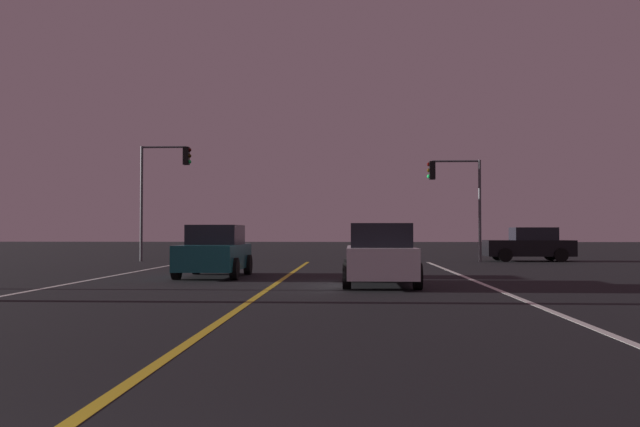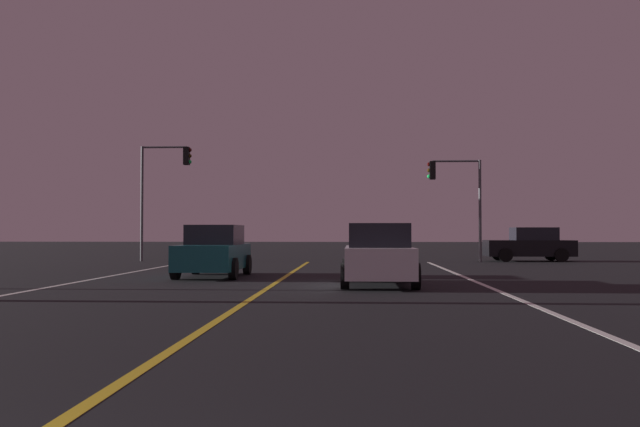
{
  "view_description": "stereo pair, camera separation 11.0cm",
  "coord_description": "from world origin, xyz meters",
  "px_view_note": "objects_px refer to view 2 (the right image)",
  "views": [
    {
      "loc": [
        2.16,
        -1.85,
        1.47
      ],
      "look_at": [
        0.7,
        29.16,
        2.31
      ],
      "focal_mm": 38.29,
      "sensor_mm": 36.0,
      "label": 1
    },
    {
      "loc": [
        2.27,
        -1.85,
        1.47
      ],
      "look_at": [
        0.7,
        29.16,
        2.31
      ],
      "focal_mm": 38.29,
      "sensor_mm": 36.0,
      "label": 2
    }
  ],
  "objects_px": {
    "car_lead_same_lane": "(378,256)",
    "car_oncoming": "(214,252)",
    "traffic_light_near_left": "(165,177)",
    "street_lamp_right_near": "(619,67)",
    "traffic_light_near_right": "(454,186)",
    "car_crossing_side": "(530,245)"
  },
  "relations": [
    {
      "from": "car_lead_same_lane",
      "to": "car_oncoming",
      "type": "relative_size",
      "value": 1.0
    },
    {
      "from": "car_lead_same_lane",
      "to": "car_oncoming",
      "type": "distance_m",
      "value": 6.27
    },
    {
      "from": "traffic_light_near_left",
      "to": "street_lamp_right_near",
      "type": "bearing_deg",
      "value": -53.54
    },
    {
      "from": "car_lead_same_lane",
      "to": "traffic_light_near_right",
      "type": "relative_size",
      "value": 0.86
    },
    {
      "from": "car_oncoming",
      "to": "car_crossing_side",
      "type": "relative_size",
      "value": 1.0
    },
    {
      "from": "traffic_light_near_left",
      "to": "traffic_light_near_right",
      "type": "bearing_deg",
      "value": -0.0
    },
    {
      "from": "car_oncoming",
      "to": "car_crossing_side",
      "type": "distance_m",
      "value": 18.41
    },
    {
      "from": "traffic_light_near_left",
      "to": "street_lamp_right_near",
      "type": "relative_size",
      "value": 0.79
    },
    {
      "from": "car_lead_same_lane",
      "to": "traffic_light_near_right",
      "type": "xyz_separation_m",
      "value": [
        4.26,
        15.04,
        2.9
      ]
    },
    {
      "from": "traffic_light_near_right",
      "to": "street_lamp_right_near",
      "type": "distance_m",
      "value": 20.08
    },
    {
      "from": "traffic_light_near_right",
      "to": "street_lamp_right_near",
      "type": "height_order",
      "value": "street_lamp_right_near"
    },
    {
      "from": "car_oncoming",
      "to": "street_lamp_right_near",
      "type": "distance_m",
      "value": 13.56
    },
    {
      "from": "traffic_light_near_right",
      "to": "car_oncoming",
      "type": "bearing_deg",
      "value": 50.69
    },
    {
      "from": "car_lead_same_lane",
      "to": "car_crossing_side",
      "type": "distance_m",
      "value": 17.96
    },
    {
      "from": "car_oncoming",
      "to": "traffic_light_near_left",
      "type": "bearing_deg",
      "value": -156.98
    },
    {
      "from": "traffic_light_near_right",
      "to": "car_crossing_side",
      "type": "bearing_deg",
      "value": -166.24
    },
    {
      "from": "car_lead_same_lane",
      "to": "traffic_light_near_left",
      "type": "distance_m",
      "value": 18.5
    },
    {
      "from": "car_crossing_side",
      "to": "car_oncoming",
      "type": "bearing_deg",
      "value": 43.14
    },
    {
      "from": "traffic_light_near_left",
      "to": "car_lead_same_lane",
      "type": "bearing_deg",
      "value": -55.83
    },
    {
      "from": "traffic_light_near_right",
      "to": "traffic_light_near_left",
      "type": "bearing_deg",
      "value": -0.0
    },
    {
      "from": "car_crossing_side",
      "to": "traffic_light_near_left",
      "type": "relative_size",
      "value": 0.74
    },
    {
      "from": "car_lead_same_lane",
      "to": "car_crossing_side",
      "type": "height_order",
      "value": "same"
    }
  ]
}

